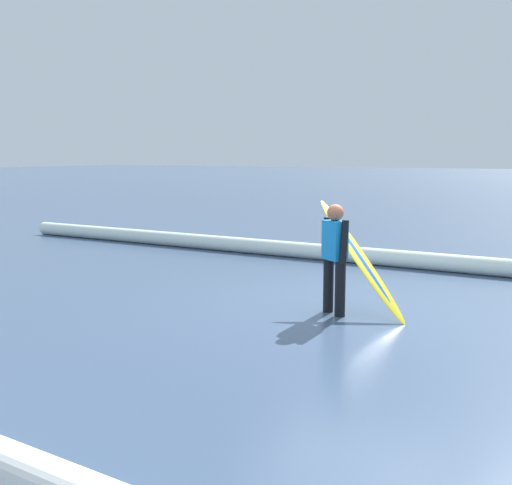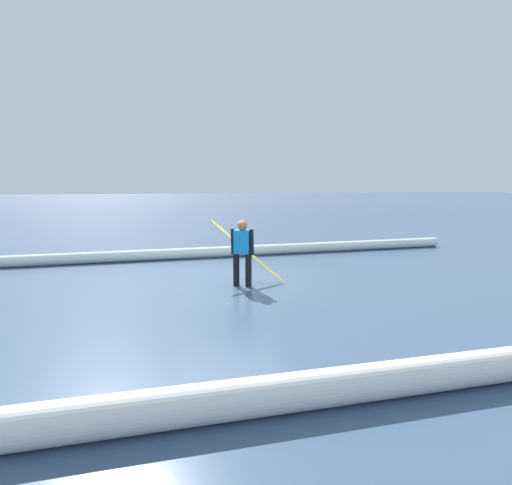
# 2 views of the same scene
# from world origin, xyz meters

# --- Properties ---
(ground_plane) EXTENTS (192.88, 192.88, 0.00)m
(ground_plane) POSITION_xyz_m (0.00, 0.00, 0.00)
(ground_plane) COLOR #3B506E
(surfer) EXTENTS (0.46, 0.37, 1.46)m
(surfer) POSITION_xyz_m (-0.04, 0.56, 0.82)
(surfer) COLOR black
(surfer) RESTS_ON ground_plane
(surfboard) EXTENTS (1.68, 1.00, 1.47)m
(surfboard) POSITION_xyz_m (-0.26, 0.21, 0.72)
(surfboard) COLOR yellow
(surfboard) RESTS_ON ground_plane
(wave_crest_foreground) EXTENTS (18.60, 0.45, 0.32)m
(wave_crest_foreground) POSITION_xyz_m (0.98, -3.38, 0.16)
(wave_crest_foreground) COLOR white
(wave_crest_foreground) RESTS_ON ground_plane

